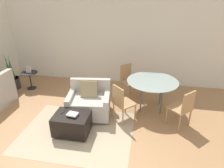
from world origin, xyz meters
TOP-DOWN VIEW (x-y plane):
  - ground_plane at (0.00, 0.00)m, footprint 20.00×20.00m
  - wall_back at (0.00, 3.73)m, footprint 12.00×0.06m
  - area_rug at (-0.03, 0.92)m, footprint 2.36×1.83m
  - armchair at (0.05, 1.62)m, footprint 1.08×0.95m
  - ottoman at (-0.11, 0.86)m, footprint 0.73×0.55m
  - book_stack at (-0.08, 0.84)m, footprint 0.24×0.20m
  - tv_remote_primary at (-0.33, 0.94)m, footprint 0.05×0.14m
  - potted_plant at (-2.71, 2.61)m, footprint 0.44×0.44m
  - side_table at (-2.14, 2.69)m, footprint 0.49×0.49m
  - picture_frame at (-2.14, 2.69)m, footprint 0.16×0.07m
  - dining_table at (1.52, 2.17)m, footprint 1.26×1.26m
  - dining_chair_near_left at (0.85, 1.50)m, footprint 0.59×0.59m
  - dining_chair_near_right at (2.19, 1.50)m, footprint 0.59×0.59m
  - dining_chair_far_left at (0.85, 2.84)m, footprint 0.59×0.59m

SIDE VIEW (x-z plane):
  - ground_plane at x=0.00m, z-range 0.00..0.00m
  - area_rug at x=-0.03m, z-range 0.00..0.01m
  - potted_plant at x=-2.71m, z-range -0.35..0.83m
  - ottoman at x=-0.11m, z-range 0.02..0.48m
  - armchair at x=0.05m, z-range -0.10..0.76m
  - side_table at x=-2.14m, z-range 0.11..0.64m
  - tv_remote_primary at x=-0.33m, z-range 0.46..0.47m
  - book_stack at x=-0.08m, z-range 0.46..0.52m
  - dining_chair_near_left at x=0.85m, z-range 0.07..0.97m
  - dining_chair_near_right at x=2.19m, z-range 0.07..0.97m
  - dining_chair_far_left at x=0.85m, z-range 0.07..0.97m
  - picture_frame at x=-2.14m, z-range 0.53..0.72m
  - dining_table at x=1.52m, z-range 0.32..1.09m
  - wall_back at x=0.00m, z-range 0.00..2.75m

